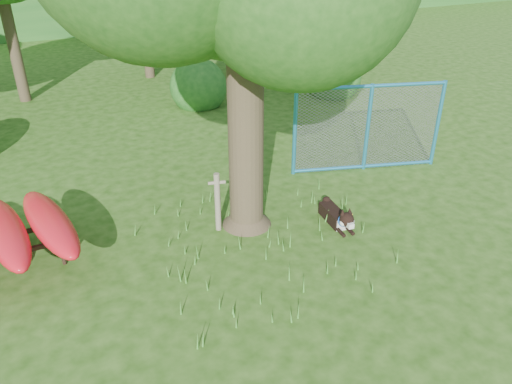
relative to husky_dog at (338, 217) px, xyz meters
name	(u,v)px	position (x,y,z in m)	size (l,w,h in m)	color
ground	(277,279)	(-1.84, -0.94, -0.19)	(80.00, 80.00, 0.00)	#1E430D
wooden_post	(218,201)	(-2.13, 0.89, 0.44)	(0.33, 0.14, 1.19)	#6E6652
husky_dog	(338,217)	(0.00, 0.00, 0.00)	(0.39, 1.20, 0.53)	black
fence_section	(368,128)	(2.02, 1.85, 0.85)	(3.40, 1.13, 3.44)	teal
wildflower_clump	(350,215)	(0.28, -0.02, -0.02)	(0.10, 0.09, 0.21)	#46922F
shrub_right	(333,95)	(4.66, 7.06, -0.19)	(1.80, 1.80, 1.80)	#205D1E
shrub_mid	(199,105)	(0.16, 8.06, -0.19)	(1.80, 1.80, 1.80)	#205D1E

